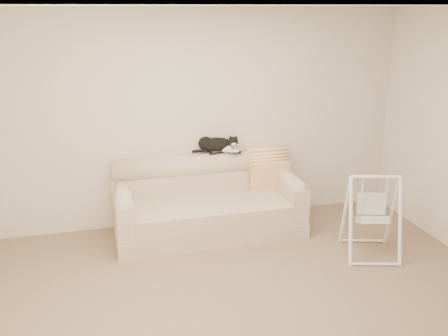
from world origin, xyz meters
name	(u,v)px	position (x,y,z in m)	size (l,w,h in m)	color
ground_plane	(252,302)	(0.00, 0.00, 0.00)	(5.00, 5.00, 0.00)	brown
room_shell	(255,142)	(0.00, 0.00, 1.53)	(5.04, 4.04, 2.60)	silver
sofa	(207,204)	(-0.04, 1.62, 0.35)	(2.20, 0.93, 0.90)	#C1AD91
remote_a	(216,152)	(0.13, 1.85, 0.91)	(0.19, 0.08, 0.03)	black
remote_b	(235,151)	(0.36, 1.84, 0.91)	(0.16, 0.14, 0.02)	black
tuxedo_cat	(217,144)	(0.14, 1.87, 1.00)	(0.57, 0.33, 0.22)	black
throw_blanket	(266,163)	(0.77, 1.84, 0.72)	(0.50, 0.38, 0.58)	orange
baby_swing	(372,215)	(1.54, 0.58, 0.46)	(0.70, 0.72, 0.92)	white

